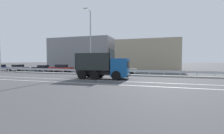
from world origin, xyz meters
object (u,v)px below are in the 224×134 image
at_px(parked_car_2, 43,68).
at_px(parked_car_3, 61,68).
at_px(median_road_sign, 127,67).
at_px(parked_car_4, 93,68).
at_px(parked_car_1, 18,67).
at_px(dump_truck, 109,68).
at_px(parked_car_5, 123,69).
at_px(street_lamp_1, 90,40).

relative_size(parked_car_2, parked_car_3, 0.93).
distance_m(median_road_sign, parked_car_4, 8.25).
relative_size(parked_car_2, parked_car_4, 0.94).
bearing_deg(parked_car_4, parked_car_1, -90.87).
distance_m(dump_truck, parked_car_5, 8.03).
relative_size(dump_truck, median_road_sign, 2.70).
distance_m(dump_truck, parked_car_4, 10.20).
height_order(parked_car_1, parked_car_5, parked_car_5).
relative_size(parked_car_1, parked_car_3, 0.95).
xyz_separation_m(median_road_sign, parked_car_5, (-1.46, 3.65, -0.54)).
bearing_deg(parked_car_2, dump_truck, -120.68).
distance_m(dump_truck, parked_car_2, 19.33).
bearing_deg(parked_car_5, dump_truck, 177.78).
height_order(dump_truck, street_lamp_1, street_lamp_1).
bearing_deg(parked_car_4, parked_car_2, -92.33).
bearing_deg(parked_car_5, median_road_sign, -160.89).
distance_m(median_road_sign, parked_car_5, 3.97).
distance_m(parked_car_1, parked_car_2, 6.27).
distance_m(parked_car_1, parked_car_3, 11.13).
height_order(median_road_sign, parked_car_3, median_road_sign).
xyz_separation_m(parked_car_3, parked_car_4, (6.60, 0.28, 0.08)).
bearing_deg(parked_car_3, dump_truck, -127.72).
distance_m(parked_car_2, parked_car_4, 11.47).
height_order(median_road_sign, parked_car_4, median_road_sign).
distance_m(parked_car_1, parked_car_4, 17.73).
bearing_deg(parked_car_4, median_road_sign, 60.03).
distance_m(dump_truck, parked_car_3, 14.81).
bearing_deg(parked_car_4, dump_truck, 33.92).
xyz_separation_m(median_road_sign, street_lamp_1, (-5.81, -0.01, 4.16)).
xyz_separation_m(dump_truck, parked_car_1, (-23.51, 8.47, -0.58)).
distance_m(median_road_sign, street_lamp_1, 7.14).
bearing_deg(parked_car_5, parked_car_1, 86.25).
distance_m(parked_car_4, parked_car_5, 5.74).
bearing_deg(median_road_sign, street_lamp_1, -179.89).
bearing_deg(parked_car_3, parked_car_1, 83.66).
bearing_deg(parked_car_3, median_road_sign, -109.72).
distance_m(dump_truck, street_lamp_1, 7.45).
distance_m(dump_truck, parked_car_1, 24.99).
bearing_deg(parked_car_1, dump_truck, 73.82).
distance_m(dump_truck, median_road_sign, 4.58).
bearing_deg(dump_truck, street_lamp_1, -138.30).
relative_size(street_lamp_1, parked_car_5, 2.00).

